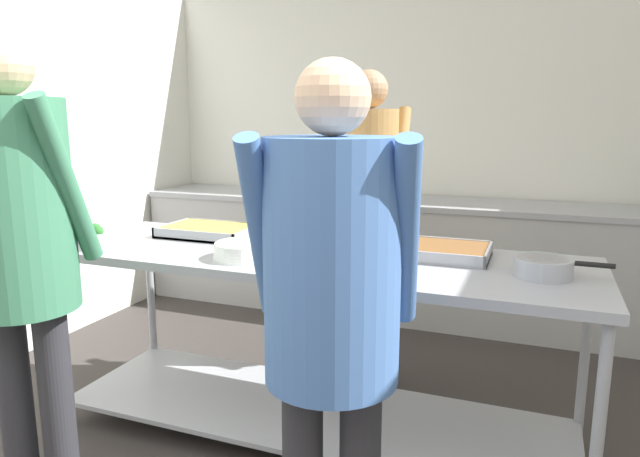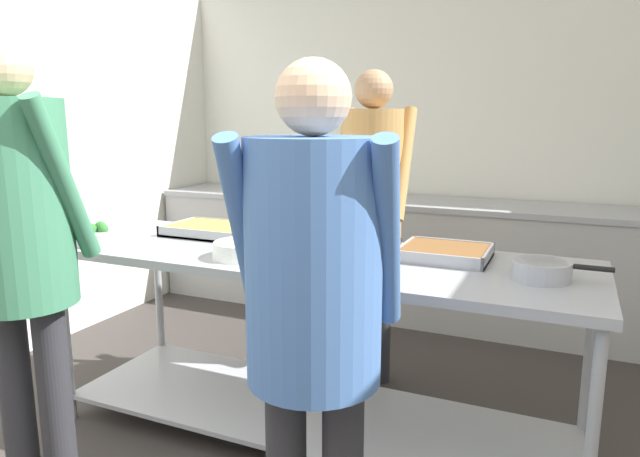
{
  "view_description": "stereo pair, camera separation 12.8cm",
  "coord_description": "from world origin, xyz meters",
  "px_view_note": "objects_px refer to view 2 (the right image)",
  "views": [
    {
      "loc": [
        0.83,
        -0.56,
        1.53
      ],
      "look_at": [
        -0.12,
        1.89,
        1.01
      ],
      "focal_mm": 32.0,
      "sensor_mm": 36.0,
      "label": 1
    },
    {
      "loc": [
        0.95,
        -0.51,
        1.53
      ],
      "look_at": [
        -0.12,
        1.89,
        1.01
      ],
      "focal_mm": 32.0,
      "sensor_mm": 36.0,
      "label": 2
    }
  ],
  "objects_px": {
    "plate_stack": "(243,250)",
    "serving_tray_vegetables": "(445,253)",
    "guest_serving_left": "(314,292)",
    "serving_tray_roast": "(347,247)",
    "cook_behind_counter": "(372,193)",
    "sauce_pan": "(542,269)",
    "broccoli_bowl": "(97,236)",
    "serving_tray_greens": "(213,230)",
    "guest_serving_right": "(19,230)"
  },
  "relations": [
    {
      "from": "plate_stack",
      "to": "serving_tray_vegetables",
      "type": "bearing_deg",
      "value": 22.67
    },
    {
      "from": "guest_serving_left",
      "to": "serving_tray_roast",
      "type": "bearing_deg",
      "value": 105.77
    },
    {
      "from": "serving_tray_roast",
      "to": "guest_serving_left",
      "type": "xyz_separation_m",
      "value": [
        0.28,
        -0.98,
        0.1
      ]
    },
    {
      "from": "cook_behind_counter",
      "to": "sauce_pan",
      "type": "bearing_deg",
      "value": -37.63
    },
    {
      "from": "broccoli_bowl",
      "to": "sauce_pan",
      "type": "xyz_separation_m",
      "value": [
        2.04,
        0.21,
        0.0
      ]
    },
    {
      "from": "serving_tray_greens",
      "to": "guest_serving_right",
      "type": "xyz_separation_m",
      "value": [
        -0.13,
        -1.05,
        0.18
      ]
    },
    {
      "from": "plate_stack",
      "to": "guest_serving_left",
      "type": "xyz_separation_m",
      "value": [
        0.66,
        -0.69,
        0.09
      ]
    },
    {
      "from": "serving_tray_vegetables",
      "to": "guest_serving_left",
      "type": "xyz_separation_m",
      "value": [
        -0.16,
        -1.04,
        0.1
      ]
    },
    {
      "from": "serving_tray_greens",
      "to": "sauce_pan",
      "type": "height_order",
      "value": "sauce_pan"
    },
    {
      "from": "serving_tray_greens",
      "to": "serving_tray_vegetables",
      "type": "distance_m",
      "value": 1.24
    },
    {
      "from": "broccoli_bowl",
      "to": "cook_behind_counter",
      "type": "relative_size",
      "value": 0.13
    },
    {
      "from": "sauce_pan",
      "to": "guest_serving_left",
      "type": "relative_size",
      "value": 0.22
    },
    {
      "from": "sauce_pan",
      "to": "plate_stack",
      "type": "bearing_deg",
      "value": -172.69
    },
    {
      "from": "serving_tray_roast",
      "to": "plate_stack",
      "type": "bearing_deg",
      "value": -143.79
    },
    {
      "from": "serving_tray_greens",
      "to": "guest_serving_left",
      "type": "distance_m",
      "value": 1.52
    },
    {
      "from": "broccoli_bowl",
      "to": "serving_tray_roast",
      "type": "xyz_separation_m",
      "value": [
        1.19,
        0.34,
        -0.01
      ]
    },
    {
      "from": "sauce_pan",
      "to": "serving_tray_greens",
      "type": "bearing_deg",
      "value": 172.7
    },
    {
      "from": "plate_stack",
      "to": "cook_behind_counter",
      "type": "bearing_deg",
      "value": 71.24
    },
    {
      "from": "sauce_pan",
      "to": "guest_serving_left",
      "type": "height_order",
      "value": "guest_serving_left"
    },
    {
      "from": "plate_stack",
      "to": "guest_serving_right",
      "type": "relative_size",
      "value": 0.15
    },
    {
      "from": "serving_tray_vegetables",
      "to": "sauce_pan",
      "type": "bearing_deg",
      "value": -24.54
    },
    {
      "from": "broccoli_bowl",
      "to": "serving_tray_greens",
      "type": "xyz_separation_m",
      "value": [
        0.39,
        0.43,
        -0.01
      ]
    },
    {
      "from": "serving_tray_greens",
      "to": "guest_serving_right",
      "type": "distance_m",
      "value": 1.08
    },
    {
      "from": "guest_serving_right",
      "to": "cook_behind_counter",
      "type": "bearing_deg",
      "value": 61.54
    },
    {
      "from": "cook_behind_counter",
      "to": "serving_tray_roast",
      "type": "bearing_deg",
      "value": -81.57
    },
    {
      "from": "plate_stack",
      "to": "sauce_pan",
      "type": "xyz_separation_m",
      "value": [
        1.24,
        0.16,
        0.01
      ]
    },
    {
      "from": "broccoli_bowl",
      "to": "serving_tray_vegetables",
      "type": "relative_size",
      "value": 0.61
    },
    {
      "from": "plate_stack",
      "to": "cook_behind_counter",
      "type": "height_order",
      "value": "cook_behind_counter"
    },
    {
      "from": "serving_tray_vegetables",
      "to": "sauce_pan",
      "type": "relative_size",
      "value": 1.05
    },
    {
      "from": "guest_serving_left",
      "to": "serving_tray_vegetables",
      "type": "bearing_deg",
      "value": 81.03
    },
    {
      "from": "plate_stack",
      "to": "sauce_pan",
      "type": "bearing_deg",
      "value": 7.31
    },
    {
      "from": "serving_tray_vegetables",
      "to": "guest_serving_right",
      "type": "distance_m",
      "value": 1.73
    },
    {
      "from": "serving_tray_roast",
      "to": "sauce_pan",
      "type": "distance_m",
      "value": 0.86
    },
    {
      "from": "serving_tray_roast",
      "to": "serving_tray_greens",
      "type": "bearing_deg",
      "value": 173.87
    },
    {
      "from": "sauce_pan",
      "to": "cook_behind_counter",
      "type": "relative_size",
      "value": 0.2
    },
    {
      "from": "serving_tray_greens",
      "to": "serving_tray_roast",
      "type": "height_order",
      "value": "same"
    },
    {
      "from": "guest_serving_left",
      "to": "guest_serving_right",
      "type": "relative_size",
      "value": 0.93
    },
    {
      "from": "sauce_pan",
      "to": "guest_serving_left",
      "type": "bearing_deg",
      "value": -123.96
    },
    {
      "from": "serving_tray_greens",
      "to": "serving_tray_roast",
      "type": "relative_size",
      "value": 1.12
    },
    {
      "from": "serving_tray_greens",
      "to": "cook_behind_counter",
      "type": "bearing_deg",
      "value": 35.64
    },
    {
      "from": "sauce_pan",
      "to": "serving_tray_roast",
      "type": "bearing_deg",
      "value": 171.6
    },
    {
      "from": "serving_tray_roast",
      "to": "cook_behind_counter",
      "type": "xyz_separation_m",
      "value": [
        -0.09,
        0.6,
        0.18
      ]
    },
    {
      "from": "broccoli_bowl",
      "to": "sauce_pan",
      "type": "relative_size",
      "value": 0.64
    },
    {
      "from": "serving_tray_vegetables",
      "to": "serving_tray_greens",
      "type": "bearing_deg",
      "value": 178.87
    },
    {
      "from": "serving_tray_roast",
      "to": "guest_serving_right",
      "type": "distance_m",
      "value": 1.36
    },
    {
      "from": "broccoli_bowl",
      "to": "plate_stack",
      "type": "height_order",
      "value": "broccoli_bowl"
    },
    {
      "from": "cook_behind_counter",
      "to": "serving_tray_greens",
      "type": "bearing_deg",
      "value": -144.36
    },
    {
      "from": "serving_tray_greens",
      "to": "guest_serving_right",
      "type": "bearing_deg",
      "value": -97.25
    },
    {
      "from": "broccoli_bowl",
      "to": "serving_tray_vegetables",
      "type": "distance_m",
      "value": 1.68
    },
    {
      "from": "broccoli_bowl",
      "to": "cook_behind_counter",
      "type": "xyz_separation_m",
      "value": [
        1.11,
        0.94,
        0.16
      ]
    }
  ]
}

